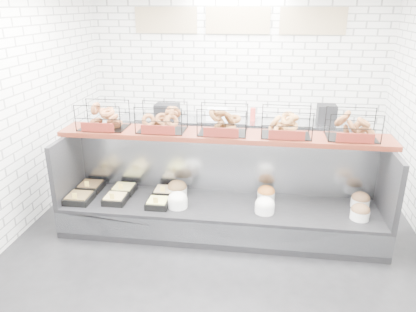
# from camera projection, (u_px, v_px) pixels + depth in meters

# --- Properties ---
(ground) EXTENTS (5.50, 5.50, 0.00)m
(ground) POSITION_uv_depth(u_px,v_px,m) (217.00, 244.00, 4.97)
(ground) COLOR black
(ground) RESTS_ON ground
(room_shell) EXTENTS (5.02, 5.51, 3.01)m
(room_shell) POSITION_uv_depth(u_px,v_px,m) (224.00, 67.00, 4.80)
(room_shell) COLOR white
(room_shell) RESTS_ON ground
(display_case) EXTENTS (4.00, 0.90, 1.20)m
(display_case) POSITION_uv_depth(u_px,v_px,m) (219.00, 207.00, 5.18)
(display_case) COLOR black
(display_case) RESTS_ON ground
(bagel_shelf) EXTENTS (4.10, 0.50, 0.40)m
(bagel_shelf) POSITION_uv_depth(u_px,v_px,m) (223.00, 123.00, 4.96)
(bagel_shelf) COLOR #44170E
(bagel_shelf) RESTS_ON display_case
(prep_counter) EXTENTS (4.00, 0.60, 1.20)m
(prep_counter) POSITION_uv_depth(u_px,v_px,m) (234.00, 144.00, 7.05)
(prep_counter) COLOR #93969B
(prep_counter) RESTS_ON ground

